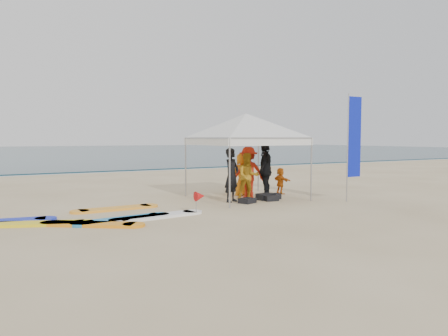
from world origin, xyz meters
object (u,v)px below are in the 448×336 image
person_yellow (248,176)px  marker_pennant (200,196)px  person_black_b (265,170)px  person_black_a (232,175)px  person_seated (280,181)px  feather_flag (354,138)px  canopy_tent (246,114)px  person_orange_a (248,172)px  surfboard_spread (89,219)px  person_orange_b (242,174)px

person_yellow → marker_pennant: 3.24m
person_black_b → person_black_a: bearing=-29.5°
person_black_a → person_seated: (2.65, 0.87, -0.39)m
feather_flag → marker_pennant: size_ratio=5.61×
canopy_tent → marker_pennant: 4.21m
person_orange_a → canopy_tent: 2.05m
person_seated → surfboard_spread: person_seated is taller
person_yellow → marker_pennant: (-2.71, -1.75, -0.31)m
feather_flag → surfboard_spread: size_ratio=0.61×
person_black_b → person_yellow: bearing=-36.0°
person_yellow → person_orange_b: person_yellow is taller
person_black_b → person_orange_b: size_ratio=1.24×
person_black_a → feather_flag: 4.24m
person_orange_a → person_seated: (1.62, 0.27, -0.41)m
person_orange_b → feather_flag: 4.13m
person_black_b → feather_flag: 3.18m
person_black_b → marker_pennant: person_black_b is taller
person_yellow → person_black_a: bearing=-145.1°
person_black_a → person_yellow: 0.82m
person_black_a → person_orange_a: bearing=1.5°
person_black_a → person_seated: bearing=-10.4°
person_orange_b → surfboard_spread: (-5.98, -2.12, -0.75)m
person_yellow → feather_flag: bearing=-17.3°
feather_flag → marker_pennant: (-5.55, 0.32, -1.61)m
person_orange_a → person_black_b: size_ratio=0.93×
person_yellow → feather_flag: (2.83, -2.07, 1.31)m
person_black_b → person_seated: (1.10, 0.59, -0.47)m
person_orange_a → marker_pennant: person_orange_a is taller
person_yellow → canopy_tent: bearing=93.4°
person_black_b → marker_pennant: (-3.47, -1.80, -0.47)m
person_orange_a → person_black_a: bearing=44.4°
feather_flag → surfboard_spread: feather_flag is taller
person_black_a → person_orange_b: (1.14, 1.19, -0.11)m
person_yellow → person_seated: 1.99m
person_orange_a → surfboard_spread: size_ratio=0.31×
surfboard_spread → person_black_a: bearing=10.8°
person_black_b → person_seated: bearing=168.4°
person_yellow → feather_flag: 3.74m
marker_pennant → person_black_b: bearing=27.4°
person_orange_b → canopy_tent: 2.30m
person_black_a → person_orange_b: bearing=17.7°
person_orange_b → marker_pennant: 4.11m
person_yellow → person_black_b: bearing=22.5°
person_yellow → marker_pennant: size_ratio=2.51×
person_black_a → person_black_b: person_black_b is taller
marker_pennant → canopy_tent: bearing=35.7°
person_orange_a → feather_flag: (2.59, -2.43, 1.20)m
person_seated → feather_flag: size_ratio=0.28×
marker_pennant → feather_flag: bearing=-3.3°
surfboard_spread → canopy_tent: bearing=13.8°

